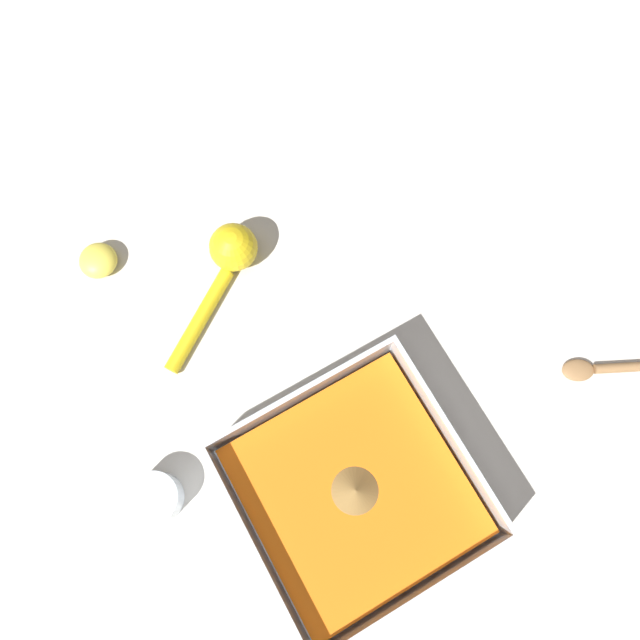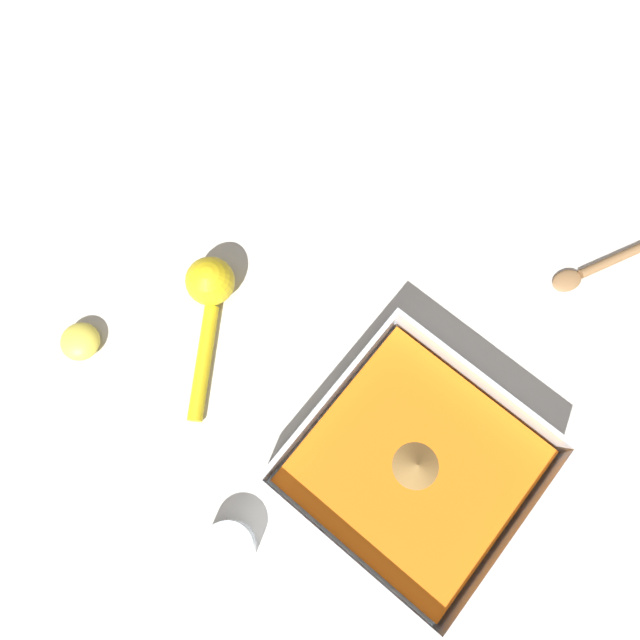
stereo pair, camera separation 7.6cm
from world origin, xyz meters
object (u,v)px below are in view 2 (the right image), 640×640
at_px(wooden_spoon, 612,260).
at_px(lemon_squeezer, 211,293).
at_px(lemon_half, 80,341).
at_px(spice_bowl, 229,548).
at_px(square_dish, 413,467).

bearing_deg(wooden_spoon, lemon_squeezer, -18.35).
height_order(lemon_squeezer, lemon_half, lemon_squeezer).
bearing_deg(spice_bowl, wooden_spoon, 165.53).
relative_size(spice_bowl, lemon_half, 1.24).
relative_size(lemon_squeezer, wooden_spoon, 0.96).
height_order(spice_bowl, lemon_half, spice_bowl).
distance_m(lemon_squeezer, lemon_half, 0.17).
bearing_deg(lemon_half, spice_bowl, 78.48).
relative_size(square_dish, wooden_spoon, 1.35).
distance_m(square_dish, spice_bowl, 0.23).
bearing_deg(spice_bowl, square_dish, 152.35).
xyz_separation_m(square_dish, spice_bowl, (0.20, -0.11, -0.01)).
relative_size(spice_bowl, lemon_squeezer, 0.33).
bearing_deg(square_dish, lemon_half, -71.00).
xyz_separation_m(square_dish, wooden_spoon, (-0.38, 0.04, -0.02)).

